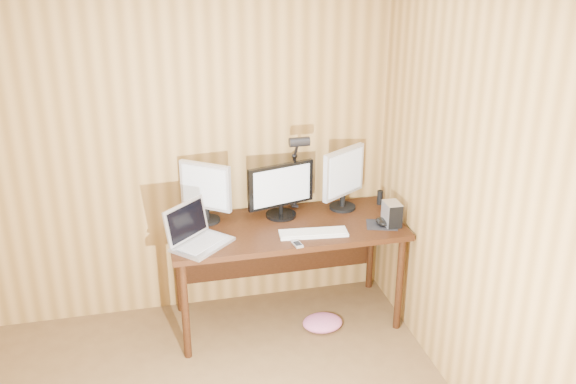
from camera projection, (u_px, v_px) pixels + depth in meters
name	position (u px, v px, depth m)	size (l,w,h in m)	color
room_shell	(152.00, 306.00, 2.55)	(4.00, 4.00, 4.00)	brown
desk	(284.00, 237.00, 4.52)	(1.60, 0.70, 0.75)	black
monitor_center	(281.00, 190.00, 4.48)	(0.49, 0.22, 0.39)	black
monitor_left	(206.00, 191.00, 4.39)	(0.33, 0.25, 0.43)	black
monitor_right	(344.00, 177.00, 4.59)	(0.36, 0.25, 0.46)	black
laptop	(196.00, 235.00, 4.13)	(0.46, 0.46, 0.27)	silver
keyboard	(313.00, 233.00, 4.28)	(0.47, 0.18, 0.02)	silver
mousepad	(382.00, 225.00, 4.42)	(0.21, 0.17, 0.00)	black
mouse	(382.00, 222.00, 4.41)	(0.07, 0.12, 0.04)	black
hard_drive	(392.00, 214.00, 4.39)	(0.10, 0.15, 0.16)	silver
phone	(297.00, 244.00, 4.14)	(0.06, 0.10, 0.01)	silver
speaker	(380.00, 198.00, 4.73)	(0.04, 0.04, 0.11)	black
desk_lamp	(297.00, 161.00, 4.50)	(0.14, 0.20, 0.61)	black
fabric_pile	(322.00, 323.00, 4.56)	(0.29, 0.23, 0.09)	#CA6290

